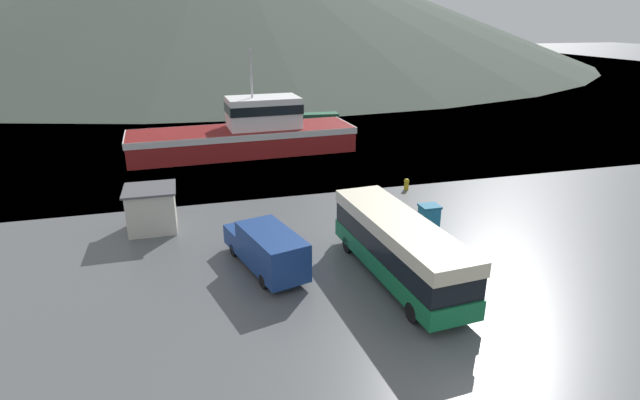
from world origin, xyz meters
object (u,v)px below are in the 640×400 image
object	(u,v)px
fishing_boat	(247,133)
storage_bin	(429,215)
small_boat	(309,117)
dock_kiosk	(152,209)
tour_bus	(399,246)
delivery_van	(267,248)

from	to	relation	value
fishing_boat	storage_bin	xyz separation A→B (m)	(8.35, -20.54, -1.20)
storage_bin	small_boat	world-z (taller)	storage_bin
dock_kiosk	fishing_boat	bearing A→B (deg)	64.37
dock_kiosk	storage_bin	bearing A→B (deg)	-13.71
storage_bin	small_boat	distance (m)	33.59
tour_bus	dock_kiosk	distance (m)	15.15
fishing_boat	small_boat	xyz separation A→B (m)	(9.23, 13.04, -1.42)
dock_kiosk	small_boat	world-z (taller)	dock_kiosk
fishing_boat	tour_bus	bearing A→B (deg)	-174.32
tour_bus	dock_kiosk	world-z (taller)	tour_bus
delivery_van	small_boat	distance (m)	38.26
tour_bus	fishing_boat	size ratio (longest dim) A/B	0.49
fishing_boat	dock_kiosk	xyz separation A→B (m)	(-7.95, -16.56, -0.57)
small_boat	storage_bin	bearing A→B (deg)	-175.79
tour_bus	dock_kiosk	size ratio (longest dim) A/B	3.44
tour_bus	small_boat	bearing A→B (deg)	77.74
dock_kiosk	delivery_van	bearing A→B (deg)	-50.09
fishing_boat	dock_kiosk	bearing A→B (deg)	151.68
delivery_van	dock_kiosk	size ratio (longest dim) A/B	2.21
tour_bus	storage_bin	bearing A→B (deg)	46.39
delivery_van	small_boat	size ratio (longest dim) A/B	0.91
delivery_van	fishing_boat	xyz separation A→B (m)	(2.16, 23.48, 0.68)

